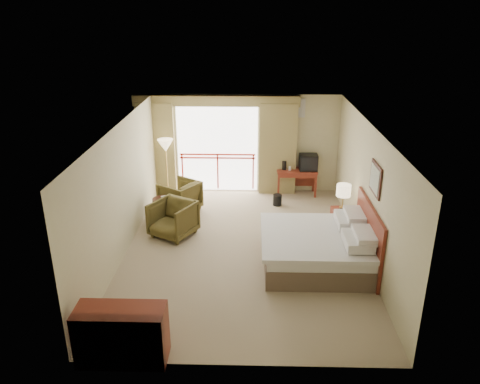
{
  "coord_description": "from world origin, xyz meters",
  "views": [
    {
      "loc": [
        0.15,
        -8.88,
        4.86
      ],
      "look_at": [
        -0.1,
        0.4,
        1.16
      ],
      "focal_mm": 35.0,
      "sensor_mm": 36.0,
      "label": 1
    }
  ],
  "objects_px": {
    "dresser": "(122,335)",
    "nightstand": "(341,222)",
    "armchair_near": "(174,235)",
    "side_table": "(163,205)",
    "floor_lamp": "(166,148)",
    "desk": "(297,175)",
    "tv": "(308,162)",
    "bed": "(318,248)",
    "armchair_far": "(181,210)",
    "wastebasket": "(277,200)",
    "table_lamp": "(344,191)"
  },
  "relations": [
    {
      "from": "armchair_far",
      "to": "table_lamp",
      "type": "bearing_deg",
      "value": 107.21
    },
    {
      "from": "desk",
      "to": "armchair_far",
      "type": "height_order",
      "value": "desk"
    },
    {
      "from": "bed",
      "to": "wastebasket",
      "type": "xyz_separation_m",
      "value": [
        -0.67,
        3.01,
        -0.23
      ]
    },
    {
      "from": "wastebasket",
      "to": "nightstand",
      "type": "bearing_deg",
      "value": -50.12
    },
    {
      "from": "floor_lamp",
      "to": "dresser",
      "type": "relative_size",
      "value": 1.25
    },
    {
      "from": "side_table",
      "to": "floor_lamp",
      "type": "xyz_separation_m",
      "value": [
        -0.12,
        1.42,
        1.03
      ]
    },
    {
      "from": "nightstand",
      "to": "armchair_far",
      "type": "relative_size",
      "value": 0.7
    },
    {
      "from": "armchair_near",
      "to": "floor_lamp",
      "type": "bearing_deg",
      "value": 131.18
    },
    {
      "from": "desk",
      "to": "armchair_near",
      "type": "height_order",
      "value": "desk"
    },
    {
      "from": "wastebasket",
      "to": "floor_lamp",
      "type": "height_order",
      "value": "floor_lamp"
    },
    {
      "from": "desk",
      "to": "side_table",
      "type": "relative_size",
      "value": 2.05
    },
    {
      "from": "tv",
      "to": "side_table",
      "type": "xyz_separation_m",
      "value": [
        -3.68,
        -1.72,
        -0.56
      ]
    },
    {
      "from": "nightstand",
      "to": "side_table",
      "type": "distance_m",
      "value": 4.26
    },
    {
      "from": "armchair_near",
      "to": "dresser",
      "type": "distance_m",
      "value": 4.05
    },
    {
      "from": "bed",
      "to": "armchair_far",
      "type": "relative_size",
      "value": 2.47
    },
    {
      "from": "armchair_near",
      "to": "floor_lamp",
      "type": "xyz_separation_m",
      "value": [
        -0.51,
        2.29,
        1.4
      ]
    },
    {
      "from": "floor_lamp",
      "to": "armchair_near",
      "type": "bearing_deg",
      "value": -77.4
    },
    {
      "from": "table_lamp",
      "to": "desk",
      "type": "height_order",
      "value": "table_lamp"
    },
    {
      "from": "desk",
      "to": "dresser",
      "type": "height_order",
      "value": "dresser"
    },
    {
      "from": "table_lamp",
      "to": "desk",
      "type": "relative_size",
      "value": 0.52
    },
    {
      "from": "nightstand",
      "to": "wastebasket",
      "type": "xyz_separation_m",
      "value": [
        -1.37,
        1.64,
        -0.16
      ]
    },
    {
      "from": "side_table",
      "to": "wastebasket",
      "type": "bearing_deg",
      "value": 18.3
    },
    {
      "from": "table_lamp",
      "to": "wastebasket",
      "type": "xyz_separation_m",
      "value": [
        -1.37,
        1.59,
        -0.9
      ]
    },
    {
      "from": "bed",
      "to": "armchair_far",
      "type": "xyz_separation_m",
      "value": [
        -3.16,
        2.6,
        -0.38
      ]
    },
    {
      "from": "nightstand",
      "to": "tv",
      "type": "height_order",
      "value": "tv"
    },
    {
      "from": "wastebasket",
      "to": "armchair_far",
      "type": "distance_m",
      "value": 2.53
    },
    {
      "from": "armchair_near",
      "to": "dresser",
      "type": "bearing_deg",
      "value": -62.84
    },
    {
      "from": "nightstand",
      "to": "side_table",
      "type": "xyz_separation_m",
      "value": [
        -4.2,
        0.7,
        0.06
      ]
    },
    {
      "from": "armchair_near",
      "to": "floor_lamp",
      "type": "distance_m",
      "value": 2.73
    },
    {
      "from": "tv",
      "to": "armchair_far",
      "type": "bearing_deg",
      "value": -167.27
    },
    {
      "from": "armchair_near",
      "to": "floor_lamp",
      "type": "height_order",
      "value": "floor_lamp"
    },
    {
      "from": "floor_lamp",
      "to": "wastebasket",
      "type": "bearing_deg",
      "value": -9.4
    },
    {
      "from": "nightstand",
      "to": "tv",
      "type": "bearing_deg",
      "value": 97.43
    },
    {
      "from": "bed",
      "to": "armchair_far",
      "type": "distance_m",
      "value": 4.11
    },
    {
      "from": "bed",
      "to": "wastebasket",
      "type": "distance_m",
      "value": 3.1
    },
    {
      "from": "dresser",
      "to": "nightstand",
      "type": "bearing_deg",
      "value": 49.84
    },
    {
      "from": "tv",
      "to": "wastebasket",
      "type": "bearing_deg",
      "value": -144.47
    },
    {
      "from": "table_lamp",
      "to": "dresser",
      "type": "xyz_separation_m",
      "value": [
        -3.91,
        -4.24,
        -0.61
      ]
    },
    {
      "from": "nightstand",
      "to": "table_lamp",
      "type": "xyz_separation_m",
      "value": [
        0.0,
        0.05,
        0.74
      ]
    },
    {
      "from": "desk",
      "to": "dresser",
      "type": "bearing_deg",
      "value": -115.44
    },
    {
      "from": "bed",
      "to": "desk",
      "type": "height_order",
      "value": "bed"
    },
    {
      "from": "wastebasket",
      "to": "floor_lamp",
      "type": "distance_m",
      "value": 3.24
    },
    {
      "from": "bed",
      "to": "nightstand",
      "type": "distance_m",
      "value": 1.55
    },
    {
      "from": "armchair_far",
      "to": "armchair_near",
      "type": "xyz_separation_m",
      "value": [
        0.05,
        -1.39,
        0.0
      ]
    },
    {
      "from": "armchair_far",
      "to": "floor_lamp",
      "type": "distance_m",
      "value": 1.72
    },
    {
      "from": "nightstand",
      "to": "table_lamp",
      "type": "relative_size",
      "value": 1.07
    },
    {
      "from": "nightstand",
      "to": "dresser",
      "type": "xyz_separation_m",
      "value": [
        -3.91,
        -4.19,
        0.13
      ]
    },
    {
      "from": "dresser",
      "to": "side_table",
      "type": "bearing_deg",
      "value": 96.28
    },
    {
      "from": "tv",
      "to": "dresser",
      "type": "height_order",
      "value": "tv"
    },
    {
      "from": "tv",
      "to": "armchair_near",
      "type": "xyz_separation_m",
      "value": [
        -3.29,
        -2.58,
        -0.93
      ]
    }
  ]
}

